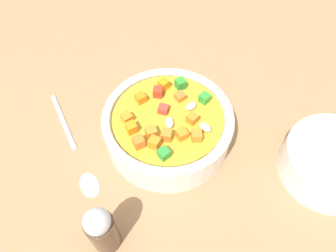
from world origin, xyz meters
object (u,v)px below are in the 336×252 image
Objects in this scene: soup_bowl_main at (168,125)px; spoon at (77,154)px; side_bowl_small at (332,162)px; pepper_shaker at (102,230)px.

soup_bowl_main is 0.96× the size of spoon.
spoon is 33.84cm from side_bowl_small.
pepper_shaker reaches higher than spoon.
spoon is at bearing -101.10° from side_bowl_small.
pepper_shaker is (13.60, -8.75, 1.15)cm from soup_bowl_main.
side_bowl_small is 29.54cm from pepper_shaker.
soup_bowl_main is at bearing 75.49° from spoon.
spoon is (1.47, -12.93, -2.63)cm from soup_bowl_main.
soup_bowl_main is 2.09× the size of pepper_shaker.
pepper_shaker is at bearing -79.00° from side_bowl_small.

